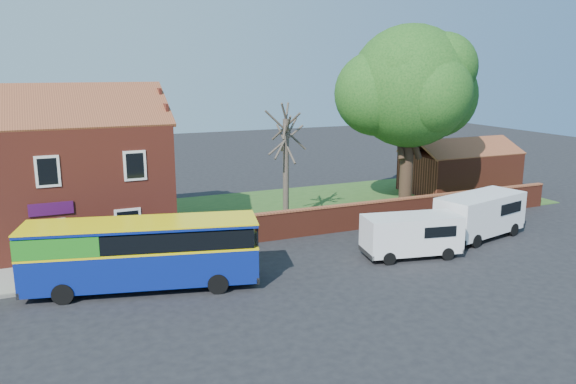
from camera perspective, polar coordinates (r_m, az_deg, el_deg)
name	(u,v)px	position (r m, az deg, el deg)	size (l,w,h in m)	color
ground	(243,298)	(23.73, -4.60, -10.72)	(120.00, 120.00, 0.00)	black
pavement	(57,275)	(28.02, -22.40, -7.82)	(18.00, 3.50, 0.12)	gray
kerb	(58,288)	(26.37, -22.30, -9.06)	(18.00, 0.15, 0.14)	slate
grass_strip	(357,202)	(40.23, 7.00, -0.97)	(26.00, 12.00, 0.04)	#426B28
shop_building	(48,181)	(32.73, -23.18, 1.06)	(12.30, 8.13, 10.50)	maroon
boundary_wall	(407,210)	(35.15, 11.96, -1.80)	(22.00, 0.38, 1.60)	maroon
outbuilding	(459,171)	(45.06, 16.99, 2.09)	(8.20, 5.06, 4.17)	maroon
bus	(135,251)	(24.91, -15.29, -5.84)	(10.06, 4.65, 2.98)	navy
van_near	(412,234)	(28.90, 12.45, -4.17)	(5.13, 2.78, 2.13)	white
van_far	(480,213)	(33.18, 18.94, -2.08)	(5.93, 3.48, 2.44)	white
large_tree	(409,90)	(37.70, 12.21, 10.08)	(9.91, 7.84, 12.09)	black
bare_tree	(286,166)	(33.82, -0.21, 2.70)	(2.61, 3.11, 6.96)	#4C4238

